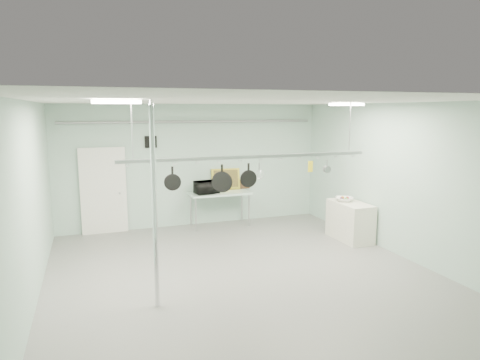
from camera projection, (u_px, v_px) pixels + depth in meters
name	position (u px, v px, depth m)	size (l,w,h in m)	color
floor	(246.00, 278.00, 7.84)	(8.00, 8.00, 0.00)	gray
ceiling	(246.00, 102.00, 7.32)	(7.00, 8.00, 0.02)	silver
back_wall	(194.00, 165.00, 11.29)	(7.00, 0.02, 3.20)	#A5C6B9
right_wall	(406.00, 182.00, 8.73)	(0.02, 8.00, 3.20)	#A5C6B9
door	(104.00, 192.00, 10.57)	(1.10, 0.10, 2.20)	silver
wall_vent	(151.00, 142.00, 10.80)	(0.30, 0.04, 0.30)	black
conduit_pipe	(194.00, 122.00, 11.02)	(0.07, 0.07, 6.60)	gray
chrome_pole	(154.00, 207.00, 6.46)	(0.08, 0.08, 3.20)	silver
prep_table	(220.00, 195.00, 11.25)	(1.60, 0.70, 0.91)	silver
side_cabinet	(350.00, 221.00, 10.11)	(0.60, 1.20, 0.90)	silver
pot_rack	(251.00, 155.00, 7.82)	(4.80, 0.06, 1.00)	#B7B7BC
light_panel_left	(116.00, 102.00, 5.86)	(0.65, 0.30, 0.05)	white
light_panel_right	(347.00, 104.00, 8.68)	(0.65, 0.30, 0.05)	white
microwave	(207.00, 187.00, 11.06)	(0.59, 0.40, 0.33)	black
coffee_canister	(216.00, 190.00, 11.06)	(0.15, 0.15, 0.18)	white
painting_large	(226.00, 179.00, 11.56)	(0.78, 0.05, 0.58)	gold
painting_small	(244.00, 184.00, 11.76)	(0.30, 0.04, 0.25)	#382413
fruit_bowl	(344.00, 199.00, 10.16)	(0.41, 0.41, 0.10)	white
skillet_left	(172.00, 178.00, 7.40)	(0.29, 0.06, 0.40)	black
skillet_mid	(222.00, 179.00, 7.71)	(0.38, 0.06, 0.52)	black
skillet_right	(249.00, 175.00, 7.87)	(0.32, 0.06, 0.43)	black
whisk	(259.00, 171.00, 7.93)	(0.16, 0.16, 0.31)	silver
grater	(310.00, 166.00, 8.28)	(0.10, 0.02, 0.23)	gold
saucepan	(327.00, 166.00, 8.40)	(0.14, 0.09, 0.26)	#A9A8AD
fruit_cluster	(344.00, 198.00, 10.15)	(0.24, 0.24, 0.09)	#AB0F23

